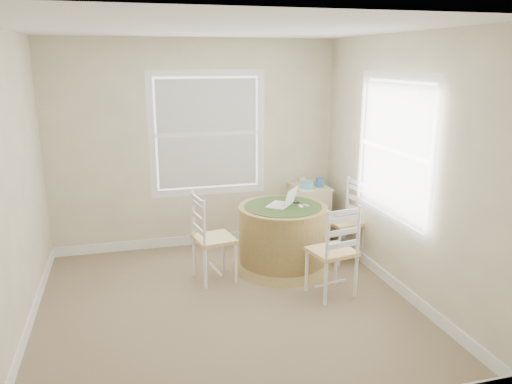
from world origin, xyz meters
name	(u,v)px	position (x,y,z in m)	size (l,w,h in m)	color
room	(238,173)	(0.17, 0.16, 1.30)	(3.64, 3.64, 2.64)	#917C5C
round_table	(283,234)	(0.83, 0.82, 0.40)	(1.20, 1.20, 0.73)	olive
chair_left	(214,238)	(0.01, 0.66, 0.47)	(0.42, 0.40, 0.95)	white
chair_near	(332,251)	(1.09, -0.01, 0.47)	(0.42, 0.40, 0.95)	white
chair_right	(344,221)	(1.61, 0.84, 0.47)	(0.42, 0.40, 0.95)	white
laptop	(282,203)	(0.83, 0.83, 0.76)	(0.42, 0.42, 0.22)	white
mouse	(301,206)	(1.02, 0.75, 0.74)	(0.06, 0.09, 0.03)	white
phone	(306,206)	(1.10, 0.77, 0.73)	(0.04, 0.09, 0.02)	#B7BABF
keys	(296,203)	(1.02, 0.89, 0.73)	(0.06, 0.05, 0.03)	black
corner_chest	(309,213)	(1.44, 1.54, 0.38)	(0.44, 0.58, 0.76)	beige
tissue_box	(307,185)	(1.34, 1.40, 0.81)	(0.12, 0.12, 0.10)	#5CA1D2
box_yellow	(313,182)	(1.49, 1.59, 0.79)	(0.15, 0.10, 0.06)	#C7C746
box_blue	(319,182)	(1.53, 1.44, 0.82)	(0.08, 0.08, 0.12)	#3665A4
cup_cream	(303,181)	(1.38, 1.65, 0.80)	(0.07, 0.07, 0.09)	beige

